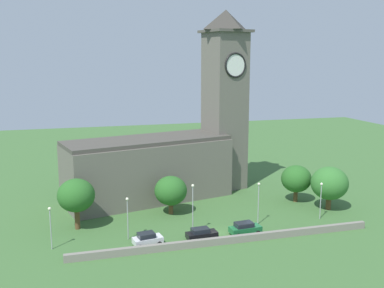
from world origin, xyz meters
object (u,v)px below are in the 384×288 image
Objects in this scene: streetlamp_east_mid at (259,196)px; tree_riverside_east at (76,196)px; church at (173,146)px; tree_riverside_west at (296,179)px; streetlamp_central at (193,201)px; car_white at (147,239)px; tree_by_tower at (330,183)px; streetlamp_east_end at (321,194)px; car_black at (201,234)px; car_green at (245,228)px; streetlamp_west_mid at (128,211)px; streetlamp_west_end at (50,221)px; tree_churchyard at (171,191)px.

streetlamp_east_mid is 0.86× the size of tree_riverside_east.
church reaches higher than tree_riverside_west.
church reaches higher than tree_riverside_east.
car_white is at bearing -162.56° from streetlamp_central.
streetlamp_east_mid is 15.08m from tree_by_tower.
car_white is 0.71× the size of streetlamp_east_end.
church is 5.47× the size of tree_riverside_west.
car_black is 11.50m from streetlamp_east_mid.
tree_riverside_west is at bearing 86.43° from streetlamp_east_end.
car_green is 25.91m from tree_riverside_east.
car_green is (6.79, 0.07, 0.09)m from car_black.
tree_by_tower reaches higher than streetlamp_east_end.
car_green is at bearing 0.32° from car_white.
car_white is at bearing -44.60° from tree_riverside_east.
streetlamp_east_mid is (18.25, 3.39, 3.62)m from car_white.
streetlamp_east_end is at bearing 0.08° from streetlamp_west_mid.
tree_riverside_east reaches higher than streetlamp_west_end.
car_green is 0.81× the size of streetlamp_west_end.
streetlamp_central is at bearing -170.18° from tree_by_tower.
streetlamp_central is (-7.44, 2.20, 4.11)m from car_green.
tree_by_tower is (18.26, 6.64, 3.71)m from car_green.
tree_riverside_east is (-38.22, 6.15, 1.16)m from streetlamp_east_end.
tree_by_tower is (23.91, -15.62, -4.81)m from church.
car_green reaches higher than car_black.
car_white is (-9.05, -22.35, -8.53)m from church.
streetlamp_east_end is (41.86, 0.68, 0.03)m from streetlamp_west_end.
streetlamp_central reaches higher than streetlamp_east_end.
streetlamp_east_mid reaches higher than streetlamp_west_mid.
streetlamp_east_end is (29.01, 2.93, 3.21)m from car_white.
streetlamp_east_end is at bearing 7.86° from car_black.
tree_churchyard is 0.96× the size of tree_riverside_west.
streetlamp_west_mid is 0.83× the size of tree_by_tower.
tree_by_tower is at bearing 6.22° from streetlamp_west_mid.
streetlamp_east_end is at bearing -93.57° from tree_riverside_west.
car_white reaches higher than car_black.
car_white is 0.89× the size of car_green.
streetlamp_west_mid is 0.82× the size of streetlamp_central.
church is at bearing 146.83° from tree_by_tower.
tree_riverside_east is 42.23m from tree_by_tower.
streetlamp_east_mid is at bearing 5.76° from streetlamp_central.
streetlamp_west_mid is at bearing -41.87° from tree_riverside_east.
streetlamp_central is at bearing 17.44° from car_white.
streetlamp_east_mid is 0.90× the size of tree_by_tower.
tree_riverside_east is (-23.90, 9.00, 4.36)m from car_green.
car_white is 4.96m from streetlamp_west_mid.
tree_riverside_west is (38.79, 3.08, -1.02)m from tree_riverside_east.
tree_riverside_west reaches higher than car_white.
streetlamp_west_mid is 0.93× the size of streetlamp_east_mid.
tree_churchyard is (8.42, 8.94, -0.22)m from streetlamp_west_mid.
car_white is 13.65m from tree_riverside_east.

